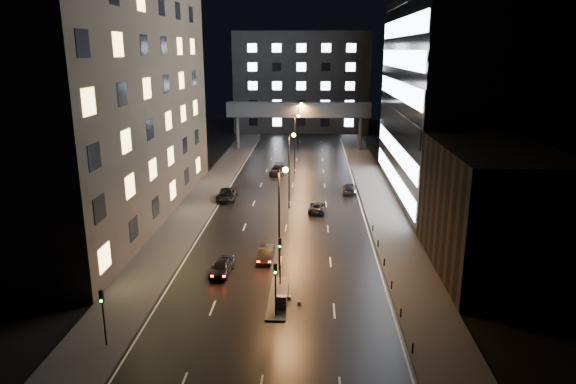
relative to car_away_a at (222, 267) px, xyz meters
name	(u,v)px	position (x,y,z in m)	size (l,w,h in m)	color
ground	(293,185)	(5.37, 33.30, -0.74)	(160.00, 160.00, 0.00)	black
sidewalk_left	(207,192)	(-7.13, 28.30, -0.66)	(5.00, 110.00, 0.15)	#383533
sidewalk_right	(377,195)	(17.87, 28.30, -0.66)	(5.00, 110.00, 0.15)	#383533
building_left	(98,54)	(-17.13, 17.30, 19.26)	(15.00, 48.00, 40.00)	#2D2319
building_right_low	(492,210)	(25.37, 2.30, 5.26)	(10.00, 18.00, 12.00)	black
building_right_glass	(476,35)	(30.37, 29.30, 21.76)	(20.00, 36.00, 45.00)	black
building_far	(302,82)	(5.37, 91.30, 11.76)	(34.00, 14.00, 25.00)	#333335
skybridge	(299,110)	(5.37, 63.30, 7.60)	(30.00, 3.00, 10.00)	#333335
median_island	(278,297)	(5.67, -4.70, -0.66)	(1.60, 8.00, 0.15)	#383533
traffic_signal_near	(280,254)	(5.67, -2.21, 2.36)	(0.28, 0.34, 4.40)	black
traffic_signal_far	(276,280)	(5.67, -7.71, 2.36)	(0.28, 0.34, 4.40)	black
traffic_signal_corner	(103,310)	(-6.13, -12.71, 2.21)	(0.28, 0.34, 4.40)	black
bollard_row	(388,274)	(15.57, -0.20, -0.29)	(0.12, 25.12, 0.90)	black
streetlight_near	(281,205)	(5.53, 1.30, 5.76)	(1.45, 0.50, 10.15)	black
streetlight_mid_a	(290,161)	(5.53, 21.30, 5.76)	(1.45, 0.50, 10.15)	black
streetlight_mid_b	(296,136)	(5.53, 41.30, 5.76)	(1.45, 0.50, 10.15)	black
streetlight_far	(299,120)	(5.53, 61.30, 5.76)	(1.45, 0.50, 10.15)	black
car_away_a	(222,267)	(0.00, 0.00, 0.00)	(1.74, 4.32, 1.47)	black
car_away_b	(266,254)	(3.87, 3.48, -0.07)	(1.42, 4.07, 1.34)	black
car_away_c	(227,195)	(-3.63, 24.84, 0.03)	(2.54, 5.50, 1.53)	black
car_away_d	(277,170)	(2.46, 40.73, 0.04)	(2.17, 5.33, 1.55)	black
car_toward_a	(317,207)	(9.12, 19.96, -0.10)	(2.11, 4.57, 1.27)	black
car_toward_b	(349,188)	(13.97, 29.40, -0.04)	(1.95, 4.79, 1.39)	black
utility_cabinet	(281,303)	(6.07, -6.89, 0.01)	(0.81, 0.50, 1.19)	#4B4C4E
cone_a	(299,302)	(7.49, -5.77, -0.49)	(0.32, 0.32, 0.49)	#DB5B0B
cone_b	(289,297)	(6.59, -4.83, -0.49)	(0.41, 0.41, 0.49)	#EC390C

